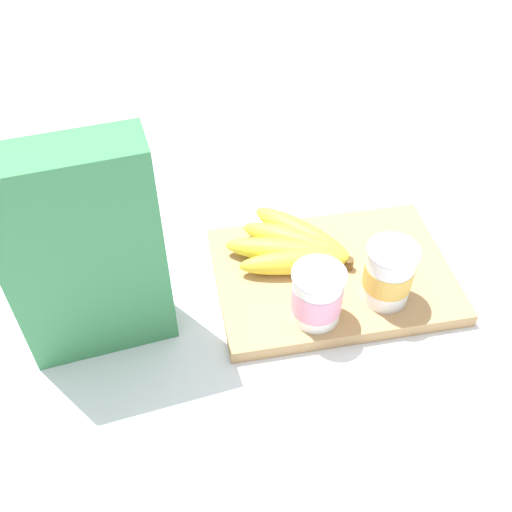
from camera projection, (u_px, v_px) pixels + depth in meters
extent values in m
plane|color=white|center=(332.00, 280.00, 0.86)|extent=(2.40, 2.40, 0.00)
cube|color=tan|center=(333.00, 275.00, 0.85)|extent=(0.34, 0.24, 0.02)
cube|color=#38844C|center=(85.00, 256.00, 0.69)|extent=(0.19, 0.09, 0.30)
cylinder|color=white|center=(388.00, 275.00, 0.78)|extent=(0.06, 0.06, 0.09)
cylinder|color=gold|center=(388.00, 275.00, 0.78)|extent=(0.07, 0.07, 0.04)
cylinder|color=silver|center=(394.00, 251.00, 0.75)|extent=(0.07, 0.07, 0.00)
cylinder|color=white|center=(317.00, 296.00, 0.76)|extent=(0.07, 0.07, 0.08)
cylinder|color=pink|center=(317.00, 296.00, 0.76)|extent=(0.07, 0.07, 0.04)
cylinder|color=silver|center=(319.00, 275.00, 0.73)|extent=(0.07, 0.07, 0.00)
ellipsoid|color=yellow|center=(301.00, 233.00, 0.87)|extent=(0.14, 0.15, 0.04)
ellipsoid|color=yellow|center=(295.00, 242.00, 0.86)|extent=(0.16, 0.12, 0.04)
ellipsoid|color=yellow|center=(286.00, 251.00, 0.85)|extent=(0.18, 0.09, 0.04)
ellipsoid|color=yellow|center=(294.00, 262.00, 0.83)|extent=(0.16, 0.05, 0.04)
cylinder|color=brown|center=(348.00, 263.00, 0.84)|extent=(0.01, 0.01, 0.02)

